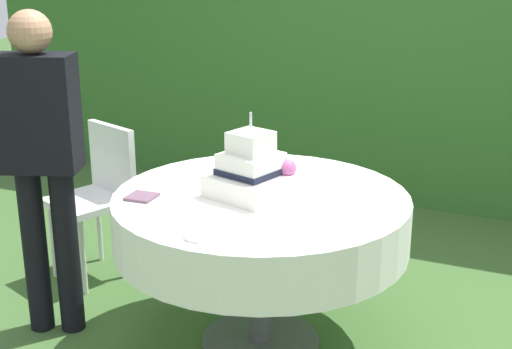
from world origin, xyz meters
TOP-DOWN VIEW (x-y plane):
  - ground_plane at (0.00, 0.00)m, footprint 20.00×20.00m
  - foliage_hedge at (0.00, 2.52)m, footprint 6.89×0.64m
  - cake_table at (0.00, 0.00)m, footprint 1.38×1.38m
  - wedding_cake at (-0.04, -0.02)m, footprint 0.41×0.41m
  - serving_plate_near at (-0.02, 0.48)m, footprint 0.15×0.15m
  - serving_plate_far at (0.20, 0.33)m, footprint 0.11×0.11m
  - serving_plate_left at (-0.02, -0.56)m, footprint 0.11×0.11m
  - napkin_stack at (-0.48, -0.26)m, footprint 0.13×0.13m
  - garden_chair at (-1.17, 0.35)m, footprint 0.51×0.51m
  - standing_person at (-1.01, -0.29)m, footprint 0.41×0.32m

SIDE VIEW (x-z plane):
  - ground_plane at x=0.00m, z-range 0.00..0.00m
  - garden_chair at x=-1.17m, z-range 0.10..0.99m
  - cake_table at x=0.00m, z-range 0.26..1.03m
  - serving_plate_near at x=-0.02m, z-range 0.77..0.78m
  - serving_plate_far at x=0.20m, z-range 0.77..0.78m
  - serving_plate_left at x=-0.02m, z-range 0.77..0.78m
  - napkin_stack at x=-0.48m, z-range 0.77..0.78m
  - wedding_cake at x=-0.04m, z-range 0.68..1.08m
  - standing_person at x=-1.01m, z-range 0.13..1.73m
  - foliage_hedge at x=0.00m, z-range 0.00..2.38m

